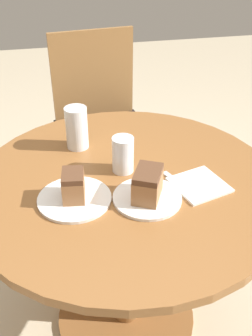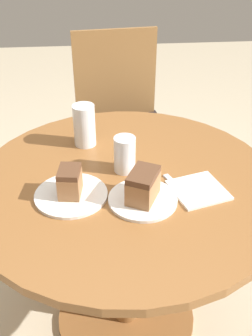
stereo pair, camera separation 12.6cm
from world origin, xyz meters
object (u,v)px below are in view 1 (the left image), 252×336
plate_far (75,199)px  glass_water (77,130)px  cake_slice_far (73,186)px  plate_near (147,198)px  cake_slice_near (148,184)px  chair (101,120)px  glass_lemonade (123,156)px

plate_far → glass_water: size_ratio=1.44×
plate_far → cake_slice_far: cake_slice_far is taller
plate_near → plate_far: 0.22m
plate_far → cake_slice_near: cake_slice_near is taller
plate_near → cake_slice_far: (-0.22, 0.04, 0.05)m
plate_far → chair: bearing=76.9°
chair → glass_water: 0.73m
glass_lemonade → glass_water: size_ratio=0.79×
chair → glass_water: (-0.18, -0.64, 0.29)m
cake_slice_near → glass_lemonade: size_ratio=1.08×
plate_far → cake_slice_near: (0.22, -0.04, 0.05)m
cake_slice_near → glass_water: size_ratio=0.86×
plate_near → glass_water: glass_water is taller
cake_slice_near → plate_near: bearing=45.0°
cake_slice_far → plate_far: bearing=0.0°
chair → plate_far: size_ratio=4.22×
plate_far → cake_slice_far: 0.05m
chair → glass_lemonade: chair is taller
plate_far → glass_water: (0.05, 0.32, 0.06)m
glass_lemonade → plate_near: bearing=-76.8°
chair → plate_near: bearing=-96.6°
cake_slice_near → cake_slice_far: size_ratio=1.43×
plate_near → cake_slice_far: bearing=169.1°
cake_slice_far → glass_water: 0.32m
cake_slice_near → plate_far: bearing=169.1°
cake_slice_far → plate_near: bearing=-10.9°
cake_slice_far → glass_water: glass_water is taller
cake_slice_far → glass_water: bearing=81.9°
chair → glass_water: bearing=-111.6°
glass_lemonade → plate_far: bearing=-143.8°
cake_slice_far → cake_slice_near: bearing=-10.9°
cake_slice_near → glass_water: bearing=115.4°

